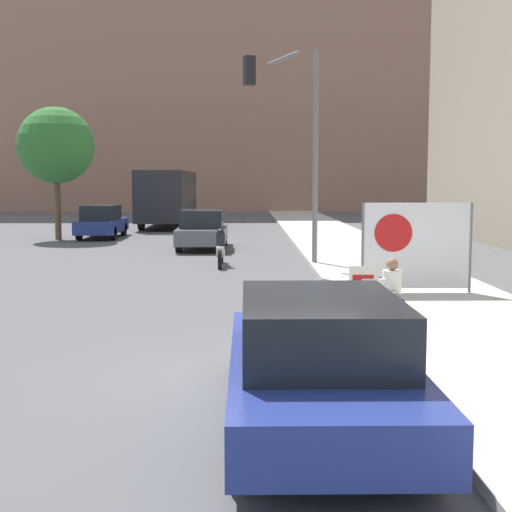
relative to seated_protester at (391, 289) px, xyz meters
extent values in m
plane|color=#4F4F51|center=(-2.21, -3.36, -0.75)|extent=(160.00, 160.00, 0.00)
cube|color=#B7B2A8|center=(1.40, 11.64, -0.68)|extent=(3.97, 90.00, 0.13)
cube|color=#936B56|center=(-4.21, 55.08, 14.01)|extent=(52.00, 12.00, 29.52)
cylinder|color=#474C56|center=(-0.16, -0.13, -0.41)|extent=(0.03, 0.03, 0.40)
cylinder|color=#474C56|center=(0.21, -0.13, -0.41)|extent=(0.03, 0.03, 0.40)
cylinder|color=#474C56|center=(-0.16, 0.24, -0.41)|extent=(0.03, 0.03, 0.40)
cylinder|color=#474C56|center=(0.21, 0.24, -0.41)|extent=(0.03, 0.03, 0.40)
cube|color=navy|center=(0.03, 0.05, -0.20)|extent=(0.40, 0.40, 0.02)
cube|color=navy|center=(0.03, 0.24, 0.00)|extent=(0.40, 0.02, 0.38)
cylinder|color=#756651|center=(0.03, -0.11, -0.10)|extent=(0.18, 0.42, 0.18)
cylinder|color=#756651|center=(0.03, -0.32, -0.41)|extent=(0.16, 0.16, 0.40)
cube|color=black|center=(0.03, -0.38, -0.56)|extent=(0.20, 0.28, 0.10)
cylinder|color=silver|center=(0.03, 0.08, 0.07)|extent=(0.34, 0.34, 0.52)
sphere|color=#936B4C|center=(0.03, 0.08, 0.44)|extent=(0.22, 0.22, 0.22)
cylinder|color=silver|center=(-0.30, 0.00, 0.15)|extent=(0.45, 0.09, 0.09)
cube|color=#EAE5C6|center=(-0.50, 0.00, 0.21)|extent=(0.50, 0.02, 0.41)
cube|color=#AD1414|center=(-0.50, -0.01, 0.21)|extent=(0.38, 0.01, 0.10)
cylinder|color=#756651|center=(0.66, 5.31, -0.18)|extent=(0.28, 0.28, 0.87)
cylinder|color=silver|center=(0.66, 5.31, 0.60)|extent=(0.34, 0.34, 0.69)
sphere|color=tan|center=(0.66, 5.31, 1.05)|extent=(0.23, 0.23, 0.23)
cylinder|color=slate|center=(0.06, 3.49, 0.41)|extent=(0.06, 0.06, 2.05)
cylinder|color=slate|center=(2.51, 3.49, 0.41)|extent=(0.06, 0.06, 2.05)
cube|color=white|center=(1.28, 3.49, 0.46)|extent=(2.45, 0.02, 1.95)
cylinder|color=red|center=(0.74, 3.47, 0.75)|extent=(0.86, 0.01, 0.86)
cylinder|color=slate|center=(-0.43, 9.66, 2.63)|extent=(0.16, 0.16, 6.48)
cylinder|color=slate|center=(-1.45, 9.28, 5.57)|extent=(0.87, 2.09, 0.11)
cube|color=black|center=(-2.48, 8.90, 5.15)|extent=(0.39, 0.39, 0.84)
sphere|color=green|center=(-2.48, 8.90, 4.87)|extent=(0.18, 0.18, 0.18)
cube|color=navy|center=(-1.80, -4.92, -0.20)|extent=(1.89, 4.72, 0.54)
cube|color=black|center=(-1.80, -5.11, 0.38)|extent=(1.63, 2.46, 0.64)
cylinder|color=black|center=(-2.64, -3.45, -0.43)|extent=(0.22, 0.64, 0.64)
cylinder|color=black|center=(-0.96, -3.45, -0.43)|extent=(0.22, 0.64, 0.64)
cylinder|color=black|center=(-2.64, -6.38, -0.43)|extent=(0.22, 0.64, 0.64)
cylinder|color=black|center=(-0.96, -6.38, -0.43)|extent=(0.22, 0.64, 0.64)
cube|color=#565B60|center=(-4.29, 15.59, -0.18)|extent=(1.85, 4.57, 0.59)
cube|color=black|center=(-4.29, 15.40, 0.46)|extent=(1.59, 2.38, 0.68)
cylinder|color=black|center=(-5.11, 17.00, -0.43)|extent=(0.22, 0.64, 0.64)
cylinder|color=black|center=(-3.47, 17.00, -0.43)|extent=(0.22, 0.64, 0.64)
cylinder|color=black|center=(-5.11, 14.17, -0.43)|extent=(0.22, 0.64, 0.64)
cylinder|color=black|center=(-3.47, 14.17, -0.43)|extent=(0.22, 0.64, 0.64)
cube|color=navy|center=(-9.36, 21.12, -0.18)|extent=(1.76, 4.50, 0.59)
cube|color=black|center=(-9.36, 20.94, 0.46)|extent=(1.51, 2.34, 0.68)
cylinder|color=black|center=(-10.13, 22.51, -0.43)|extent=(0.22, 0.64, 0.64)
cylinder|color=black|center=(-8.59, 22.51, -0.43)|extent=(0.22, 0.64, 0.64)
cylinder|color=black|center=(-10.13, 19.72, -0.43)|extent=(0.22, 0.64, 0.64)
cylinder|color=black|center=(-8.59, 19.72, -0.43)|extent=(0.22, 0.64, 0.64)
cube|color=#232328|center=(-7.20, 30.08, 1.09)|extent=(2.56, 11.03, 2.79)
cube|color=black|center=(-7.20, 30.08, 1.26)|extent=(2.58, 10.48, 0.91)
cylinder|color=black|center=(-8.33, 33.50, -0.23)|extent=(0.30, 1.04, 1.04)
cylinder|color=black|center=(-6.06, 33.50, -0.23)|extent=(0.30, 1.04, 1.04)
cylinder|color=black|center=(-8.33, 26.66, -0.23)|extent=(0.30, 1.04, 1.04)
cylinder|color=black|center=(-6.06, 26.66, -0.23)|extent=(0.30, 1.04, 1.04)
cube|color=white|center=(-3.37, 9.78, -0.27)|extent=(0.24, 0.97, 0.32)
cylinder|color=black|center=(-3.37, 9.73, 0.05)|extent=(0.28, 0.28, 0.51)
sphere|color=black|center=(-3.37, 9.73, 0.32)|extent=(0.24, 0.24, 0.24)
cylinder|color=black|center=(-3.37, 10.58, -0.45)|extent=(0.10, 0.60, 0.60)
cylinder|color=black|center=(-3.37, 8.97, -0.45)|extent=(0.10, 0.60, 0.60)
cylinder|color=brown|center=(-11.18, 20.18, 0.79)|extent=(0.28, 0.28, 3.07)
sphere|color=#2D6B2D|center=(-11.18, 20.18, 3.54)|extent=(3.46, 3.46, 3.46)
camera|label=1|loc=(-2.58, -12.49, 1.91)|focal=50.00mm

